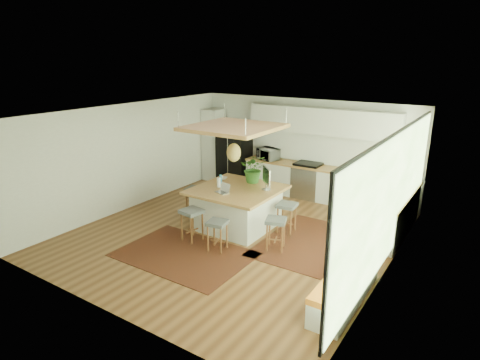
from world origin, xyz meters
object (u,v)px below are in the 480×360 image
Objects in this scene: stool_left_side at (196,202)px; laptop at (222,188)px; island at (237,208)px; island_plant at (254,172)px; stool_near_left at (192,225)px; monitor at (266,179)px; stool_right_front at (276,233)px; stool_near_right at (217,234)px; stool_right_back at (286,217)px; fridge at (235,154)px; microwave at (268,153)px.

stool_left_side is 1.41m from laptop.
island_plant is (0.07, 0.62, 0.73)m from island.
monitor reaches higher than stool_near_left.
stool_near_left is 1.81m from stool_right_front.
stool_right_back reaches higher than stool_near_right.
fridge is at bearing 111.52° from stool_near_left.
fridge is at bearing -163.10° from microwave.
stool_left_side is (-2.57, 0.57, 0.00)m from stool_right_front.
island is at bearing 90.42° from laptop.
monitor is at bearing -32.11° from island_plant.
monitor reaches higher than laptop.
island is 3.03× the size of microwave.
laptop is (1.83, -3.22, 0.12)m from fridge.
stool_near_left is at bearing -109.13° from island.
fridge reaches higher than stool_near_left.
stool_right_back is 1.19× the size of monitor.
laptop is 0.54× the size of monitor.
stool_right_back is 3.15m from microwave.
microwave reaches higher than laptop.
stool_right_front is 0.94× the size of stool_left_side.
stool_near_left is 0.98× the size of stool_left_side.
island_plant is (1.32, 0.60, 0.84)m from stool_left_side.
fridge reaches higher than monitor.
stool_left_side is (-2.36, -0.32, 0.00)m from stool_right_back.
laptop is (-0.11, -0.44, 0.58)m from island.
stool_right_back is 1.12× the size of microwave.
island_plant is at bearing -50.65° from microwave.
stool_right_front is 1.59m from laptop.
stool_near_left is 1.03× the size of island_plant.
island is at bearing -0.74° from stool_left_side.
island is 5.96× the size of laptop.
stool_near_right is 0.94× the size of island_plant.
stool_right_front is at bearing 19.16° from stool_near_left.
monitor is 2.82m from microwave.
stool_right_front is 1.11× the size of microwave.
laptop is 3.25m from microwave.
island reaches higher than stool_near_left.
stool_near_left is (1.55, -3.93, -0.57)m from fridge.
island_plant is (2.01, -2.17, 0.27)m from fridge.
stool_near_left is 2.11m from stool_right_back.
stool_right_back is at bearing 16.79° from island.
monitor is (1.00, 1.42, 0.83)m from stool_near_left.
laptop is at bearing 68.13° from stool_near_left.
stool_right_front is (1.71, 0.59, 0.00)m from stool_near_left.
laptop is at bearing -89.49° from monitor.
microwave is at bearing 105.22° from island.
microwave is at bearing 95.16° from stool_near_left.
stool_near_left is 1.15× the size of microwave.
stool_right_front is 1.18× the size of monitor.
stool_left_side is at bearing 167.54° from stool_right_front.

